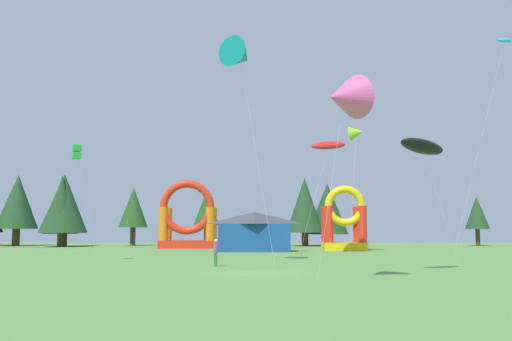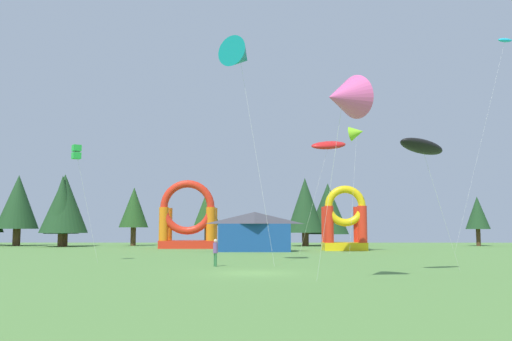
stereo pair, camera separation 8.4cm
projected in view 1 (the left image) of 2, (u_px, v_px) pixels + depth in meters
ground_plane at (254, 273)px, 29.48m from camera, size 120.00×120.00×0.00m
kite_cyan_parafoil at (505, 41)px, 63.37m from camera, size 9.52×6.07×24.12m
kite_teal_delta at (240, 56)px, 37.49m from camera, size 3.75×2.94×15.08m
kite_pink_delta at (344, 97)px, 24.63m from camera, size 2.83×2.84×9.26m
kite_lime_delta at (356, 133)px, 55.06m from camera, size 2.40×4.12×12.56m
kite_black_parafoil at (422, 147)px, 30.28m from camera, size 3.98×2.83×7.44m
kite_red_parafoil at (328, 145)px, 51.62m from camera, size 4.73×2.48×10.74m
kite_green_box at (77, 152)px, 39.14m from camera, size 1.82×1.38×8.19m
person_near_camera at (216, 250)px, 34.67m from camera, size 0.41×0.41×1.70m
inflatable_red_slide at (344, 225)px, 58.89m from camera, size 4.48×3.54×6.80m
inflatable_yellow_castle at (188, 223)px, 64.65m from camera, size 6.49×3.89×7.87m
festival_tent at (254, 232)px, 56.56m from camera, size 7.16×3.54×3.99m
tree_row_3 at (17, 202)px, 73.96m from camera, size 5.42×5.42×9.41m
tree_row_4 at (62, 205)px, 70.53m from camera, size 4.29×4.29×9.04m
tree_row_5 at (64, 204)px, 71.21m from camera, size 6.04×6.04×9.25m
tree_row_6 at (133, 208)px, 74.53m from camera, size 3.88×3.88×7.77m
tree_row_7 at (207, 208)px, 75.37m from camera, size 3.50×3.50×7.41m
tree_row_8 at (305, 205)px, 73.19m from camera, size 4.91×4.91×8.93m
tree_row_9 at (327, 209)px, 75.30m from camera, size 5.51×5.51×8.38m
tree_row_10 at (477, 213)px, 73.44m from camera, size 3.12×3.12×6.51m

